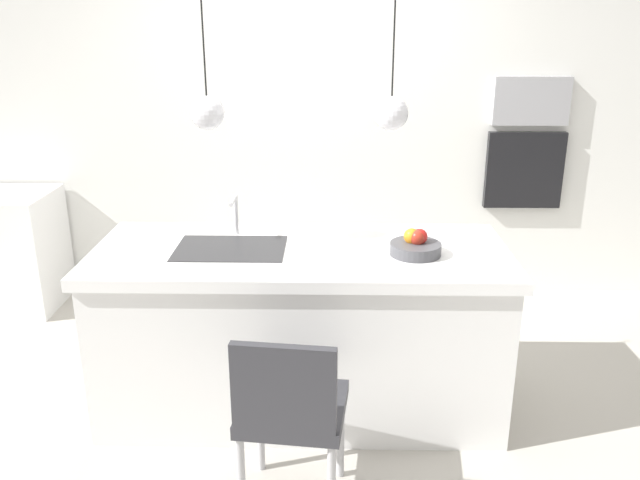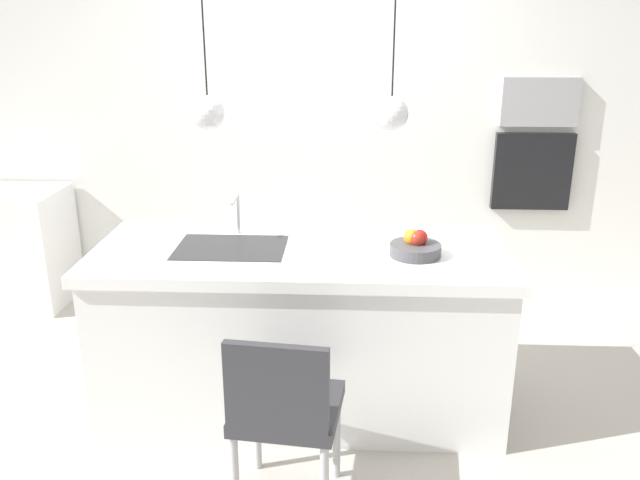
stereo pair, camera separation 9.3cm
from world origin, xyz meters
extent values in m
plane|color=#BCB7AD|center=(0.00, 0.00, 0.00)|extent=(6.60, 6.60, 0.00)
cube|color=white|center=(0.00, 1.65, 1.30)|extent=(6.00, 0.10, 2.60)
cube|color=white|center=(0.00, 0.00, 0.43)|extent=(2.07, 0.82, 0.85)
cube|color=white|center=(0.00, 0.00, 0.88)|extent=(2.13, 0.88, 0.06)
cube|color=#2D2D30|center=(-0.36, 0.00, 0.91)|extent=(0.56, 0.40, 0.02)
cylinder|color=silver|center=(-0.36, 0.24, 1.02)|extent=(0.02, 0.02, 0.22)
cylinder|color=silver|center=(-0.36, 0.16, 1.12)|extent=(0.02, 0.16, 0.02)
cylinder|color=#4C4C51|center=(0.58, -0.07, 0.94)|extent=(0.26, 0.26, 0.06)
sphere|color=red|center=(0.58, -0.06, 1.00)|extent=(0.07, 0.07, 0.07)
sphere|color=red|center=(0.60, -0.05, 1.00)|extent=(0.08, 0.08, 0.08)
sphere|color=#B22D1E|center=(0.59, -0.07, 1.00)|extent=(0.08, 0.08, 0.08)
sphere|color=orange|center=(0.56, -0.05, 1.00)|extent=(0.08, 0.08, 0.08)
cube|color=#9E9EA3|center=(1.57, 1.58, 1.47)|extent=(0.54, 0.08, 0.34)
cube|color=black|center=(1.57, 1.58, 0.97)|extent=(0.56, 0.08, 0.56)
cube|color=#333338|center=(0.00, -0.76, 0.47)|extent=(0.48, 0.47, 0.06)
cube|color=#333338|center=(-0.02, -0.95, 0.68)|extent=(0.42, 0.09, 0.37)
cylinder|color=#B2B2B7|center=(0.21, -0.60, 0.22)|extent=(0.04, 0.04, 0.44)
cylinder|color=#B2B2B7|center=(-0.17, -0.56, 0.22)|extent=(0.04, 0.04, 0.44)
sphere|color=silver|center=(-0.44, 0.00, 1.61)|extent=(0.16, 0.16, 0.16)
cylinder|color=black|center=(-0.44, 0.00, 1.99)|extent=(0.01, 0.01, 0.60)
sphere|color=silver|center=(0.44, 0.00, 1.61)|extent=(0.16, 0.16, 0.16)
cylinder|color=black|center=(0.44, 0.00, 1.99)|extent=(0.01, 0.01, 0.60)
camera|label=1|loc=(0.16, -3.15, 2.05)|focal=36.69mm
camera|label=2|loc=(0.25, -3.14, 2.05)|focal=36.69mm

